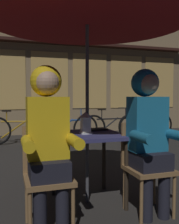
% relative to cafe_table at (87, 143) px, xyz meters
% --- Properties ---
extents(ground_plane, '(60.00, 60.00, 0.00)m').
position_rel_cafe_table_xyz_m(ground_plane, '(0.00, 0.00, -0.64)').
color(ground_plane, '#2D2B28').
extents(cafe_table, '(0.72, 0.72, 0.74)m').
position_rel_cafe_table_xyz_m(cafe_table, '(0.00, 0.00, 0.00)').
color(cafe_table, navy).
rests_on(cafe_table, ground_plane).
extents(patio_umbrella, '(2.10, 2.10, 2.31)m').
position_rel_cafe_table_xyz_m(patio_umbrella, '(0.00, 0.00, 1.42)').
color(patio_umbrella, '#4C4C51').
rests_on(patio_umbrella, ground_plane).
extents(lantern, '(0.11, 0.11, 0.23)m').
position_rel_cafe_table_xyz_m(lantern, '(-0.02, -0.02, 0.22)').
color(lantern, white).
rests_on(lantern, cafe_table).
extents(chair_left, '(0.40, 0.40, 0.87)m').
position_rel_cafe_table_xyz_m(chair_left, '(-0.48, -0.37, -0.15)').
color(chair_left, olive).
rests_on(chair_left, ground_plane).
extents(chair_right, '(0.40, 0.40, 0.87)m').
position_rel_cafe_table_xyz_m(chair_right, '(0.48, -0.37, -0.15)').
color(chair_right, olive).
rests_on(chair_right, ground_plane).
extents(person_left_hooded, '(0.45, 0.56, 1.40)m').
position_rel_cafe_table_xyz_m(person_left_hooded, '(-0.48, -0.43, 0.21)').
color(person_left_hooded, black).
rests_on(person_left_hooded, ground_plane).
extents(person_right_hooded, '(0.45, 0.56, 1.40)m').
position_rel_cafe_table_xyz_m(person_right_hooded, '(0.48, -0.43, 0.21)').
color(person_right_hooded, black).
rests_on(person_right_hooded, ground_plane).
extents(shopfront_building, '(10.00, 0.93, 6.20)m').
position_rel_cafe_table_xyz_m(shopfront_building, '(0.43, 5.39, 2.45)').
color(shopfront_building, '#937A56').
rests_on(shopfront_building, ground_plane).
extents(bicycle_third, '(1.64, 0.45, 0.84)m').
position_rel_cafe_table_xyz_m(bicycle_third, '(-0.55, 3.57, -0.29)').
color(bicycle_third, black).
rests_on(bicycle_third, ground_plane).
extents(bicycle_fourth, '(1.68, 0.21, 0.84)m').
position_rel_cafe_table_xyz_m(bicycle_fourth, '(0.55, 3.47, -0.29)').
color(bicycle_fourth, black).
rests_on(bicycle_fourth, ground_plane).
extents(bicycle_fifth, '(1.68, 0.08, 0.84)m').
position_rel_cafe_table_xyz_m(bicycle_fifth, '(1.79, 3.56, -0.29)').
color(bicycle_fifth, black).
rests_on(bicycle_fifth, ground_plane).
extents(bicycle_furthest, '(1.68, 0.17, 0.84)m').
position_rel_cafe_table_xyz_m(bicycle_furthest, '(2.77, 3.48, -0.29)').
color(bicycle_furthest, black).
rests_on(bicycle_furthest, ground_plane).
extents(book, '(0.22, 0.17, 0.02)m').
position_rel_cafe_table_xyz_m(book, '(0.19, 0.20, 0.11)').
color(book, black).
rests_on(book, cafe_table).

